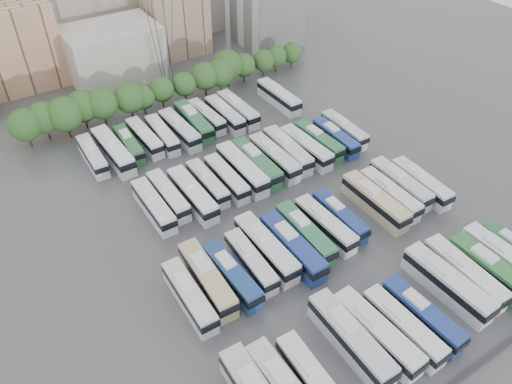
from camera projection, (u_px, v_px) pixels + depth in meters
ground at (292, 216)px, 78.72m from camera, size 220.00×220.00×0.00m
parapet at (460, 378)px, 57.22m from camera, size 56.00×0.50×0.50m
tree_line at (157, 89)px, 101.51m from camera, size 65.85×8.11×8.37m
city_buildings at (88, 29)px, 117.04m from camera, size 102.00×35.00×20.00m
electricity_pylon at (158, 2)px, 99.93m from camera, size 9.00×6.91×33.83m
bus_r0_s2 at (314, 381)px, 55.25m from camera, size 2.99×12.06×3.76m
bus_r0_s4 at (351, 339)px, 59.13m from camera, size 3.19×13.57×4.24m
bus_r0_s5 at (377, 333)px, 59.84m from camera, size 3.50×13.20×4.10m
bus_r0_s6 at (403, 327)px, 60.71m from camera, size 2.98×12.07×3.77m
bus_r0_s7 at (422, 315)px, 62.05m from camera, size 3.04×11.89×3.70m
bus_r0_s9 at (447, 283)px, 65.61m from camera, size 3.22×13.47×4.21m
bus_r0_s10 at (464, 273)px, 67.03m from camera, size 3.33×12.98×4.04m
bus_r0_s11 at (491, 271)px, 67.39m from camera, size 2.87×13.02×4.08m
bus_r0_s12 at (504, 259)px, 69.02m from camera, size 2.88×12.90×4.04m
bus_r1_s0 at (189, 296)px, 64.28m from camera, size 2.78×11.94×3.73m
bus_r1_s1 at (207, 279)px, 66.32m from camera, size 3.32×13.07×4.07m
bus_r1_s2 at (232, 275)px, 66.99m from camera, size 2.91×12.01×3.75m
bus_r1_s3 at (251, 261)px, 69.00m from camera, size 2.91×11.43×3.56m
bus_r1_s4 at (266, 248)px, 70.60m from camera, size 2.92×13.17×4.13m
bus_r1_s5 at (292, 247)px, 70.78m from camera, size 2.95×13.18×4.13m
bus_r1_s6 at (305, 233)px, 73.02m from camera, size 3.05×12.45×3.88m
bus_r1_s7 at (325, 225)px, 74.54m from camera, size 3.00×12.06×3.76m
bus_r1_s8 at (340, 216)px, 76.16m from camera, size 2.57×11.20×3.50m
bus_r1_s10 at (375, 201)px, 78.39m from camera, size 2.93×13.16×4.12m
bus_r1_s11 at (390, 194)px, 79.90m from camera, size 2.85×12.19×3.81m
bus_r1_s12 at (400, 184)px, 81.87m from camera, size 3.07×12.55×3.92m
bus_r1_s13 at (421, 183)px, 82.18m from camera, size 3.16×12.18×3.79m
bus_r2_s1 at (154, 206)px, 77.80m from camera, size 2.63×12.04×3.78m
bus_r2_s2 at (168, 195)px, 79.82m from camera, size 2.59×11.65×3.65m
bus_r2_s3 at (193, 194)px, 79.71m from camera, size 2.92×12.93×4.05m
bus_r2_s4 at (208, 183)px, 82.37m from camera, size 2.50×11.27×3.53m
bus_r2_s5 at (227, 178)px, 83.27m from camera, size 2.63×11.62×3.64m
bus_r2_s6 at (242, 169)px, 84.79m from camera, size 3.04×13.38×4.19m
bus_r2_s7 at (256, 163)px, 86.16m from camera, size 3.13×13.06×4.08m
bus_r2_s8 at (274, 157)px, 87.52m from camera, size 2.88×12.79×4.01m
bus_r2_s9 at (288, 150)px, 89.19m from camera, size 3.39×12.96×4.03m
bus_r2_s10 at (306, 147)px, 89.94m from camera, size 3.16×12.60×3.93m
bus_r2_s11 at (319, 141)px, 91.73m from camera, size 2.92×11.84×3.69m
bus_r2_s12 at (335, 138)px, 92.66m from camera, size 2.74×11.45×3.58m
bus_r2_s13 at (344, 129)px, 94.81m from camera, size 2.78×11.57×3.61m
bus_r3_s0 at (93, 156)px, 88.26m from camera, size 2.74×11.45×3.58m
bus_r3_s1 at (113, 151)px, 88.87m from camera, size 3.48×13.69×4.26m
bus_r3_s2 at (129, 144)px, 91.16m from camera, size 2.79×11.02×3.43m
bus_r3_s3 at (145, 137)px, 92.70m from camera, size 2.93×11.72×3.65m
bus_r3_s4 at (162, 135)px, 93.45m from camera, size 2.92×11.59×3.61m
bus_r3_s5 at (180, 129)px, 94.53m from camera, size 3.15×12.61×3.93m
bus_r3_s6 at (194, 122)px, 96.58m from camera, size 3.31×12.98×4.04m
bus_r3_s7 at (206, 116)px, 98.55m from camera, size 2.98×11.40×3.55m
bus_r3_s8 at (225, 114)px, 98.89m from camera, size 2.64×12.08×3.79m
bus_r3_s9 at (238, 109)px, 100.32m from camera, size 2.88×12.48×3.90m
bus_r3_s12 at (279, 97)px, 104.22m from camera, size 2.83×12.70×3.98m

